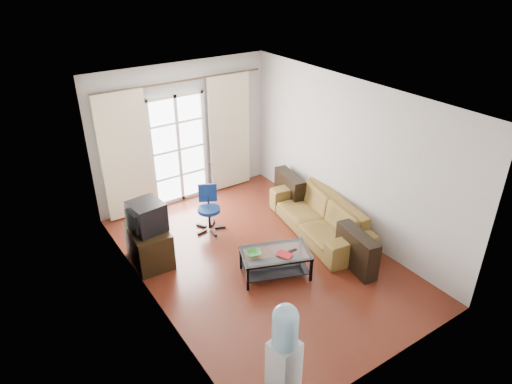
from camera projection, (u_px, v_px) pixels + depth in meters
floor at (259, 259)px, 7.43m from camera, size 5.20×5.20×0.00m
ceiling at (260, 96)px, 6.17m from camera, size 5.20×5.20×0.00m
wall_back at (183, 133)px, 8.71m from camera, size 3.60×0.02×2.70m
wall_front at (396, 277)px, 4.89m from camera, size 3.60×0.02×2.70m
wall_left at (145, 220)px, 5.92m from camera, size 0.02×5.20×2.70m
wall_right at (348, 158)px, 7.68m from camera, size 0.02×5.20×2.70m
french_door at (179, 149)px, 8.72m from camera, size 1.16×0.06×2.15m
curtain_rod at (182, 81)px, 8.15m from camera, size 3.30×0.04×0.04m
curtain_left at (126, 157)px, 8.10m from camera, size 0.90×0.07×2.35m
curtain_right at (230, 133)px, 9.16m from camera, size 0.90×0.07×2.35m
radiator at (224, 173)px, 9.51m from camera, size 0.64×0.12×0.64m
sofa at (319, 216)px, 7.99m from camera, size 2.53×1.62×0.65m
coffee_table at (275, 260)px, 6.95m from camera, size 1.18×0.92×0.42m
bowl at (253, 253)px, 6.81m from camera, size 0.32×0.32×0.05m
book at (282, 258)px, 6.73m from camera, size 0.33×0.35×0.02m
remote at (292, 250)px, 6.90m from camera, size 0.14×0.04×0.02m
tv_stand at (149, 245)px, 7.24m from camera, size 0.60×0.85×0.61m
crt_tv at (146, 217)px, 6.98m from camera, size 0.56×0.56×0.46m
task_chair at (209, 217)px, 8.12m from camera, size 0.75×0.75×0.82m
water_cooler at (284, 355)px, 4.74m from camera, size 0.33×0.33×1.39m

